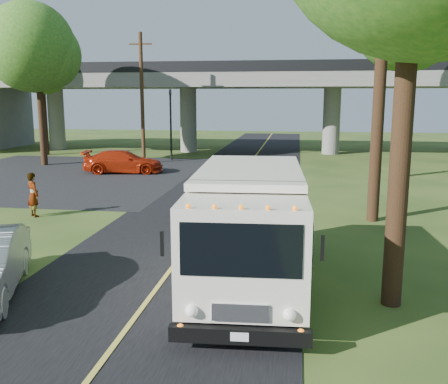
% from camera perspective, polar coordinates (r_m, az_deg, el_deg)
% --- Properties ---
extents(ground, '(120.00, 120.00, 0.00)m').
position_cam_1_polar(ground, '(11.57, -9.20, -12.87)').
color(ground, '#2D4418').
rests_on(ground, ground).
extents(road, '(7.00, 90.00, 0.02)m').
position_cam_1_polar(road, '(20.86, -0.93, -1.98)').
color(road, black).
rests_on(road, ground).
extents(parking_lot, '(16.00, 18.00, 0.01)m').
position_cam_1_polar(parking_lot, '(31.85, -18.40, 1.89)').
color(parking_lot, black).
rests_on(parking_lot, ground).
extents(lane_line, '(0.12, 90.00, 0.01)m').
position_cam_1_polar(lane_line, '(20.86, -0.93, -1.93)').
color(lane_line, gold).
rests_on(lane_line, road).
extents(overpass, '(54.00, 10.00, 7.30)m').
position_cam_1_polar(overpass, '(42.21, 3.99, 10.65)').
color(overpass, slate).
rests_on(overpass, ground).
extents(traffic_signal, '(0.18, 0.22, 5.20)m').
position_cam_1_polar(traffic_signal, '(37.29, -6.12, 8.52)').
color(traffic_signal, black).
rests_on(traffic_signal, ground).
extents(utility_pole, '(1.60, 0.26, 9.00)m').
position_cam_1_polar(utility_pole, '(35.75, -9.34, 10.59)').
color(utility_pole, '#472D19').
rests_on(utility_pole, ground).
extents(tree_right_far, '(5.77, 5.67, 10.99)m').
position_cam_1_polar(tree_right_far, '(30.71, 20.34, 17.02)').
color(tree_right_far, '#382314').
rests_on(tree_right_far, ground).
extents(tree_left_lot, '(5.60, 5.50, 10.50)m').
position_cam_1_polar(tree_left_lot, '(36.36, -20.44, 15.29)').
color(tree_left_lot, '#382314').
rests_on(tree_left_lot, ground).
extents(tree_left_far, '(5.26, 5.16, 9.89)m').
position_cam_1_polar(tree_left_far, '(43.01, -20.09, 13.90)').
color(tree_left_far, '#382314').
rests_on(tree_left_far, ground).
extents(step_van, '(2.90, 7.02, 2.90)m').
position_cam_1_polar(step_van, '(12.07, 2.84, -3.81)').
color(step_van, silver).
rests_on(step_van, ground).
extents(red_sedan, '(5.11, 2.72, 1.41)m').
position_cam_1_polar(red_sedan, '(31.50, -11.43, 3.42)').
color(red_sedan, '#AF240A').
rests_on(red_sedan, ground).
extents(pedestrian, '(0.76, 0.72, 1.75)m').
position_cam_1_polar(pedestrian, '(20.86, -20.97, -0.29)').
color(pedestrian, gray).
rests_on(pedestrian, ground).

